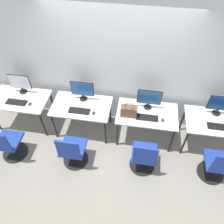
{
  "coord_description": "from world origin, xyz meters",
  "views": [
    {
      "loc": [
        0.41,
        -2.47,
        3.78
      ],
      "look_at": [
        0.0,
        0.14,
        0.88
      ],
      "focal_mm": 35.0,
      "sensor_mm": 36.0,
      "label": 1
    }
  ],
  "objects": [
    {
      "name": "mouse_far_left",
      "position": [
        -1.64,
        0.22,
        0.74
      ],
      "size": [
        0.06,
        0.09,
        0.03
      ],
      "color": "#333333",
      "rests_on": "desk_far_left"
    },
    {
      "name": "monitor_far_right",
      "position": [
        1.92,
        0.55,
        0.96
      ],
      "size": [
        0.45,
        0.16,
        0.43
      ],
      "color": "black",
      "rests_on": "desk_far_right"
    },
    {
      "name": "monitor_far_left",
      "position": [
        -1.92,
        0.54,
        0.96
      ],
      "size": [
        0.45,
        0.16,
        0.43
      ],
      "color": "black",
      "rests_on": "desk_far_left"
    },
    {
      "name": "keyboard_right",
      "position": [
        0.64,
        0.23,
        0.74
      ],
      "size": [
        0.41,
        0.15,
        0.02
      ],
      "color": "black",
      "rests_on": "desk_right"
    },
    {
      "name": "handbag",
      "position": [
        0.3,
        0.24,
        0.84
      ],
      "size": [
        0.3,
        0.18,
        0.25
      ],
      "color": "brown",
      "rests_on": "desk_right"
    },
    {
      "name": "keyboard_left",
      "position": [
        -0.64,
        0.2,
        0.74
      ],
      "size": [
        0.41,
        0.15,
        0.02
      ],
      "color": "black",
      "rests_on": "desk_left"
    },
    {
      "name": "monitor_right",
      "position": [
        0.64,
        0.5,
        0.96
      ],
      "size": [
        0.45,
        0.16,
        0.43
      ],
      "color": "black",
      "rests_on": "desk_right"
    },
    {
      "name": "keyboard_far_right",
      "position": [
        1.92,
        0.21,
        0.74
      ],
      "size": [
        0.41,
        0.15,
        0.02
      ],
      "color": "black",
      "rests_on": "desk_far_right"
    },
    {
      "name": "desk_far_left",
      "position": [
        -1.92,
        0.35,
        0.65
      ],
      "size": [
        1.14,
        0.69,
        0.73
      ],
      "color": "silver",
      "rests_on": "ground_plane"
    },
    {
      "name": "desk_right",
      "position": [
        0.64,
        0.35,
        0.65
      ],
      "size": [
        1.14,
        0.69,
        0.73
      ],
      "color": "silver",
      "rests_on": "ground_plane"
    },
    {
      "name": "office_chair_left",
      "position": [
        -0.62,
        -0.48,
        0.37
      ],
      "size": [
        0.48,
        0.48,
        0.89
      ],
      "color": "black",
      "rests_on": "ground_plane"
    },
    {
      "name": "office_chair_far_right",
      "position": [
        1.92,
        -0.36,
        0.37
      ],
      "size": [
        0.48,
        0.48,
        0.89
      ],
      "color": "black",
      "rests_on": "ground_plane"
    },
    {
      "name": "mouse_left",
      "position": [
        -0.36,
        0.18,
        0.74
      ],
      "size": [
        0.06,
        0.09,
        0.03
      ],
      "color": "#333333",
      "rests_on": "desk_left"
    },
    {
      "name": "desk_left",
      "position": [
        -0.64,
        0.35,
        0.65
      ],
      "size": [
        1.14,
        0.69,
        0.73
      ],
      "color": "silver",
      "rests_on": "ground_plane"
    },
    {
      "name": "mouse_right",
      "position": [
        0.92,
        0.21,
        0.74
      ],
      "size": [
        0.06,
        0.09,
        0.03
      ],
      "color": "#333333",
      "rests_on": "desk_right"
    },
    {
      "name": "ground_plane",
      "position": [
        0.0,
        0.0,
        0.0
      ],
      "size": [
        20.0,
        20.0,
        0.0
      ],
      "primitive_type": "plane",
      "color": "gray"
    },
    {
      "name": "keyboard_far_left",
      "position": [
        -1.92,
        0.23,
        0.74
      ],
      "size": [
        0.41,
        0.15,
        0.02
      ],
      "color": "black",
      "rests_on": "desk_far_left"
    },
    {
      "name": "desk_far_right",
      "position": [
        1.92,
        0.35,
        0.65
      ],
      "size": [
        1.14,
        0.69,
        0.73
      ],
      "color": "silver",
      "rests_on": "ground_plane"
    },
    {
      "name": "wall_back",
      "position": [
        0.0,
        0.82,
        1.4
      ],
      "size": [
        12.0,
        0.05,
        2.8
      ],
      "color": "silver",
      "rests_on": "ground_plane"
    },
    {
      "name": "office_chair_right",
      "position": [
        0.66,
        -0.39,
        0.37
      ],
      "size": [
        0.48,
        0.48,
        0.89
      ],
      "color": "black",
      "rests_on": "ground_plane"
    },
    {
      "name": "office_chair_far_left",
      "position": [
        -1.85,
        -0.52,
        0.37
      ],
      "size": [
        0.48,
        0.48,
        0.89
      ],
      "color": "black",
      "rests_on": "ground_plane"
    },
    {
      "name": "monitor_left",
      "position": [
        -0.64,
        0.53,
        0.96
      ],
      "size": [
        0.45,
        0.16,
        0.43
      ],
      "color": "black",
      "rests_on": "desk_left"
    }
  ]
}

